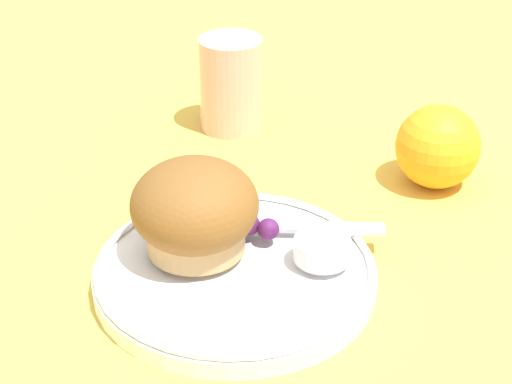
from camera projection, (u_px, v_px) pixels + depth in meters
ground_plane at (231, 289)px, 0.66m from camera, size 3.00×3.00×0.00m
plate at (237, 273)px, 0.66m from camera, size 0.22×0.22×0.02m
muffin at (195, 210)px, 0.66m from camera, size 0.10×0.10×0.07m
cream_ramekin at (322, 248)px, 0.66m from camera, size 0.04×0.04×0.02m
berry_pair at (259, 227)px, 0.68m from camera, size 0.03×0.02×0.02m
butter_knife at (271, 226)px, 0.70m from camera, size 0.18×0.08×0.00m
orange_fruit at (438, 147)px, 0.78m from camera, size 0.08×0.08×0.08m
juice_glass at (231, 84)px, 0.88m from camera, size 0.07×0.07×0.10m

